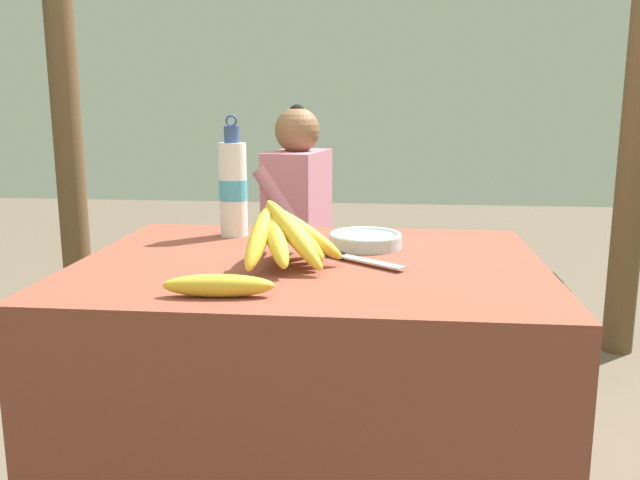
{
  "coord_description": "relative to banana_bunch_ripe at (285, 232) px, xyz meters",
  "views": [
    {
      "loc": [
        0.19,
        -1.59,
        1.15
      ],
      "look_at": [
        0.02,
        0.05,
        0.81
      ],
      "focal_mm": 38.0,
      "sensor_mm": 36.0,
      "label": 1
    }
  ],
  "objects": [
    {
      "name": "knife",
      "position": [
        0.15,
        0.05,
        -0.07
      ],
      "size": [
        0.2,
        0.16,
        0.02
      ],
      "rotation": [
        0.0,
        0.0,
        -0.67
      ],
      "color": "#BCBCC1",
      "rests_on": "market_counter"
    },
    {
      "name": "banana_bunch_ripe",
      "position": [
        0.0,
        0.0,
        0.0
      ],
      "size": [
        0.23,
        0.33,
        0.17
      ],
      "color": "#4C381E",
      "rests_on": "market_counter"
    },
    {
      "name": "water_bottle",
      "position": [
        -0.2,
        0.34,
        0.06
      ],
      "size": [
        0.08,
        0.08,
        0.34
      ],
      "color": "white",
      "rests_on": "market_counter"
    },
    {
      "name": "support_post_near",
      "position": [
        -1.3,
        1.6,
        0.38
      ],
      "size": [
        0.14,
        0.14,
        2.44
      ],
      "color": "brown",
      "rests_on": "ground_plane"
    },
    {
      "name": "market_counter",
      "position": [
        0.05,
        0.06,
        -0.46
      ],
      "size": [
        1.12,
        0.87,
        0.77
      ],
      "color": "brown",
      "rests_on": "ground_plane"
    },
    {
      "name": "serving_bowl",
      "position": [
        0.18,
        0.22,
        -0.06
      ],
      "size": [
        0.19,
        0.19,
        0.04
      ],
      "color": "silver",
      "rests_on": "market_counter"
    },
    {
      "name": "loose_banana_front",
      "position": [
        -0.09,
        -0.27,
        -0.06
      ],
      "size": [
        0.23,
        0.07,
        0.05
      ],
      "rotation": [
        0.0,
        0.0,
        0.09
      ],
      "color": "gold",
      "rests_on": "market_counter"
    },
    {
      "name": "wooden_bench",
      "position": [
        0.01,
        1.24,
        -0.48
      ],
      "size": [
        1.88,
        0.32,
        0.43
      ],
      "color": "#4C3823",
      "rests_on": "ground_plane"
    },
    {
      "name": "seated_vendor",
      "position": [
        -0.18,
        1.22,
        -0.2
      ],
      "size": [
        0.44,
        0.42,
        1.13
      ],
      "rotation": [
        0.0,
        0.0,
        2.95
      ],
      "color": "#232328",
      "rests_on": "ground_plane"
    },
    {
      "name": "banana_bunch_green",
      "position": [
        0.57,
        1.24,
        -0.35
      ],
      "size": [
        0.2,
        0.29,
        0.14
      ],
      "color": "#4C381E",
      "rests_on": "wooden_bench"
    }
  ]
}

